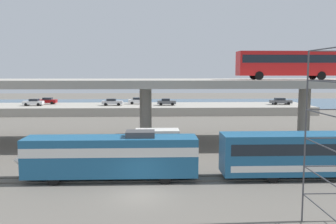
{
  "coord_description": "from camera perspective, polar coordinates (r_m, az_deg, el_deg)",
  "views": [
    {
      "loc": [
        1.09,
        -26.53,
        9.14
      ],
      "look_at": [
        2.98,
        23.85,
        3.58
      ],
      "focal_mm": 39.44,
      "sensor_mm": 36.0,
      "label": 1
    }
  ],
  "objects": [
    {
      "name": "rail_strip_far",
      "position": [
        32.56,
        -4.04,
        -9.91
      ],
      "size": [
        110.0,
        0.12,
        0.12
      ],
      "primitive_type": "cube",
      "color": "#59544C",
      "rests_on": "ground_plane"
    },
    {
      "name": "parked_car_2",
      "position": [
        84.94,
        -20.08,
        1.44
      ],
      "size": [
        4.24,
        1.91,
        1.5
      ],
      "rotation": [
        0.0,
        0.0,
        3.14
      ],
      "color": "silver",
      "rests_on": "pier_parking_lot"
    },
    {
      "name": "service_truck_west",
      "position": [
        39.21,
        -2.97,
        -4.75
      ],
      "size": [
        6.8,
        2.46,
        3.04
      ],
      "rotation": [
        0.0,
        0.0,
        3.14
      ],
      "color": "black",
      "rests_on": "ground_plane"
    },
    {
      "name": "parked_car_4",
      "position": [
        84.24,
        -4.63,
        1.76
      ],
      "size": [
        4.51,
        1.97,
        1.5
      ],
      "color": "silver",
      "rests_on": "pier_parking_lot"
    },
    {
      "name": "transit_bus_on_overpass",
      "position": [
        47.08,
        17.92,
        7.28
      ],
      "size": [
        12.0,
        2.68,
        3.4
      ],
      "rotation": [
        0.0,
        0.0,
        3.14
      ],
      "color": "red",
      "rests_on": "highway_overpass"
    },
    {
      "name": "harbor_water",
      "position": [
        104.94,
        -2.74,
        1.29
      ],
      "size": [
        140.0,
        36.0,
        0.01
      ],
      "primitive_type": "cube",
      "color": "#385B7A",
      "rests_on": "ground_plane"
    },
    {
      "name": "pier_parking_lot",
      "position": [
        81.96,
        -2.9,
        0.49
      ],
      "size": [
        70.61,
        13.92,
        1.74
      ],
      "primitive_type": "cube",
      "color": "#9E998E",
      "rests_on": "ground_plane"
    },
    {
      "name": "parked_car_3",
      "position": [
        80.81,
        -0.25,
        1.59
      ],
      "size": [
        4.02,
        1.98,
        1.5
      ],
      "color": "#515459",
      "rests_on": "pier_parking_lot"
    },
    {
      "name": "rail_strip_near",
      "position": [
        31.19,
        -4.13,
        -10.65
      ],
      "size": [
        110.0,
        0.12,
        0.12
      ],
      "primitive_type": "cube",
      "color": "#59544C",
      "rests_on": "ground_plane"
    },
    {
      "name": "parked_car_1",
      "position": [
        86.32,
        17.0,
        1.62
      ],
      "size": [
        4.68,
        1.97,
        1.5
      ],
      "color": "#515459",
      "rests_on": "pier_parking_lot"
    },
    {
      "name": "train_locomotive",
      "position": [
        31.61,
        -10.05,
        -6.5
      ],
      "size": [
        15.35,
        3.04,
        4.18
      ],
      "rotation": [
        0.0,
        0.0,
        3.14
      ],
      "color": "#1E5984",
      "rests_on": "ground_plane"
    },
    {
      "name": "parked_car_5",
      "position": [
        81.18,
        -8.61,
        1.54
      ],
      "size": [
        4.49,
        1.85,
        1.5
      ],
      "color": "#B7B7BC",
      "rests_on": "pier_parking_lot"
    },
    {
      "name": "highway_overpass",
      "position": [
        46.58,
        -3.5,
        4.12
      ],
      "size": [
        96.0,
        11.96,
        8.14
      ],
      "color": "#9E998E",
      "rests_on": "ground_plane"
    },
    {
      "name": "ground_plane",
      "position": [
        28.08,
        -4.36,
        -12.72
      ],
      "size": [
        260.0,
        260.0,
        0.0
      ],
      "primitive_type": "plane",
      "color": "#605B54"
    },
    {
      "name": "parked_car_0",
      "position": [
        88.16,
        -18.21,
        1.67
      ],
      "size": [
        4.39,
        1.98,
        1.5
      ],
      "rotation": [
        0.0,
        0.0,
        3.14
      ],
      "color": "maroon",
      "rests_on": "pier_parking_lot"
    }
  ]
}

